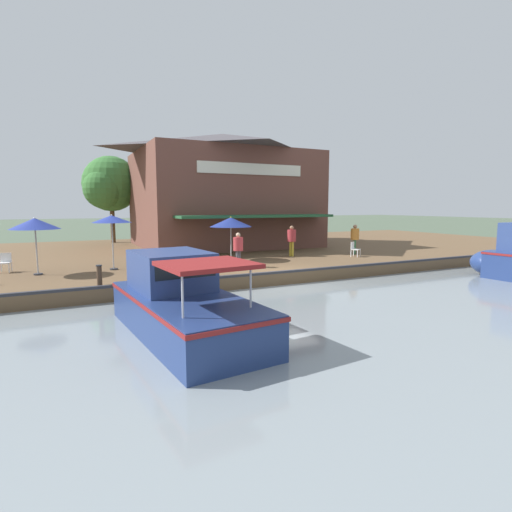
{
  "coord_description": "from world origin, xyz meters",
  "views": [
    {
      "loc": [
        14.88,
        -8.75,
        3.52
      ],
      "look_at": [
        -1.0,
        -0.9,
        1.3
      ],
      "focal_mm": 28.0,
      "sensor_mm": 36.0,
      "label": 1
    }
  ],
  "objects_px": {
    "person_at_quay_edge": "(355,235)",
    "tree_upstream_bank": "(109,185)",
    "cafe_chair_facing_river": "(5,262)",
    "cafe_chair_mid_patio": "(354,248)",
    "person_near_entrance": "(292,237)",
    "patio_umbrella_mid_patio_left": "(231,222)",
    "patio_umbrella_by_entrance": "(35,224)",
    "motorboat_nearest_quay": "(176,301)",
    "person_mid_patio": "(238,246)",
    "patio_umbrella_back_row": "(112,219)",
    "waterfront_restaurant": "(223,190)",
    "mooring_post": "(99,276)"
  },
  "relations": [
    {
      "from": "cafe_chair_facing_river",
      "to": "cafe_chair_mid_patio",
      "type": "height_order",
      "value": "same"
    },
    {
      "from": "cafe_chair_facing_river",
      "to": "cafe_chair_mid_patio",
      "type": "bearing_deg",
      "value": 81.87
    },
    {
      "from": "cafe_chair_facing_river",
      "to": "person_near_entrance",
      "type": "relative_size",
      "value": 0.48
    },
    {
      "from": "patio_umbrella_by_entrance",
      "to": "person_near_entrance",
      "type": "xyz_separation_m",
      "value": [
        -0.7,
        13.06,
        -1.05
      ]
    },
    {
      "from": "patio_umbrella_mid_patio_left",
      "to": "person_mid_patio",
      "type": "bearing_deg",
      "value": -14.76
    },
    {
      "from": "person_near_entrance",
      "to": "motorboat_nearest_quay",
      "type": "height_order",
      "value": "person_near_entrance"
    },
    {
      "from": "mooring_post",
      "to": "cafe_chair_facing_river",
      "type": "bearing_deg",
      "value": -147.46
    },
    {
      "from": "waterfront_restaurant",
      "to": "motorboat_nearest_quay",
      "type": "xyz_separation_m",
      "value": [
        17.22,
        -8.28,
        -3.89
      ]
    },
    {
      "from": "patio_umbrella_mid_patio_left",
      "to": "patio_umbrella_by_entrance",
      "type": "xyz_separation_m",
      "value": [
        0.62,
        -9.19,
        0.12
      ]
    },
    {
      "from": "motorboat_nearest_quay",
      "to": "mooring_post",
      "type": "height_order",
      "value": "motorboat_nearest_quay"
    },
    {
      "from": "cafe_chair_mid_patio",
      "to": "cafe_chair_facing_river",
      "type": "bearing_deg",
      "value": -98.13
    },
    {
      "from": "patio_umbrella_mid_patio_left",
      "to": "person_near_entrance",
      "type": "xyz_separation_m",
      "value": [
        -0.07,
        3.87,
        -0.93
      ]
    },
    {
      "from": "patio_umbrella_back_row",
      "to": "waterfront_restaurant",
      "type": "bearing_deg",
      "value": 134.68
    },
    {
      "from": "patio_umbrella_mid_patio_left",
      "to": "person_at_quay_edge",
      "type": "xyz_separation_m",
      "value": [
        0.65,
        7.95,
        -0.92
      ]
    },
    {
      "from": "patio_umbrella_mid_patio_left",
      "to": "patio_umbrella_by_entrance",
      "type": "bearing_deg",
      "value": -86.14
    },
    {
      "from": "person_at_quay_edge",
      "to": "tree_upstream_bank",
      "type": "xyz_separation_m",
      "value": [
        -14.53,
        -12.51,
        3.42
      ]
    },
    {
      "from": "patio_umbrella_mid_patio_left",
      "to": "mooring_post",
      "type": "relative_size",
      "value": 2.89
    },
    {
      "from": "person_near_entrance",
      "to": "motorboat_nearest_quay",
      "type": "xyz_separation_m",
      "value": [
        9.02,
        -9.31,
        -0.88
      ]
    },
    {
      "from": "person_near_entrance",
      "to": "person_mid_patio",
      "type": "distance_m",
      "value": 5.16
    },
    {
      "from": "patio_umbrella_by_entrance",
      "to": "person_mid_patio",
      "type": "height_order",
      "value": "patio_umbrella_by_entrance"
    },
    {
      "from": "cafe_chair_mid_patio",
      "to": "motorboat_nearest_quay",
      "type": "height_order",
      "value": "motorboat_nearest_quay"
    },
    {
      "from": "patio_umbrella_by_entrance",
      "to": "motorboat_nearest_quay",
      "type": "bearing_deg",
      "value": 24.29
    },
    {
      "from": "mooring_post",
      "to": "waterfront_restaurant",
      "type": "bearing_deg",
      "value": 142.41
    },
    {
      "from": "cafe_chair_facing_river",
      "to": "cafe_chair_mid_patio",
      "type": "relative_size",
      "value": 1.0
    },
    {
      "from": "waterfront_restaurant",
      "to": "cafe_chair_mid_patio",
      "type": "relative_size",
      "value": 14.84
    },
    {
      "from": "person_at_quay_edge",
      "to": "motorboat_nearest_quay",
      "type": "xyz_separation_m",
      "value": [
        8.29,
        -13.39,
        -0.89
      ]
    },
    {
      "from": "person_near_entrance",
      "to": "tree_upstream_bank",
      "type": "distance_m",
      "value": 16.53
    },
    {
      "from": "patio_umbrella_mid_patio_left",
      "to": "person_mid_patio",
      "type": "distance_m",
      "value": 2.71
    },
    {
      "from": "patio_umbrella_by_entrance",
      "to": "person_mid_patio",
      "type": "xyz_separation_m",
      "value": [
        1.81,
        8.55,
        -1.15
      ]
    },
    {
      "from": "waterfront_restaurant",
      "to": "patio_umbrella_by_entrance",
      "type": "distance_m",
      "value": 15.1
    },
    {
      "from": "person_near_entrance",
      "to": "motorboat_nearest_quay",
      "type": "bearing_deg",
      "value": -45.91
    },
    {
      "from": "mooring_post",
      "to": "person_mid_patio",
      "type": "bearing_deg",
      "value": 108.63
    },
    {
      "from": "cafe_chair_mid_patio",
      "to": "person_near_entrance",
      "type": "bearing_deg",
      "value": -119.48
    },
    {
      "from": "patio_umbrella_mid_patio_left",
      "to": "cafe_chair_mid_patio",
      "type": "distance_m",
      "value": 7.42
    },
    {
      "from": "patio_umbrella_by_entrance",
      "to": "person_near_entrance",
      "type": "height_order",
      "value": "patio_umbrella_by_entrance"
    },
    {
      "from": "patio_umbrella_mid_patio_left",
      "to": "person_mid_patio",
      "type": "xyz_separation_m",
      "value": [
        2.43,
        -0.64,
        -1.03
      ]
    },
    {
      "from": "cafe_chair_mid_patio",
      "to": "person_mid_patio",
      "type": "relative_size",
      "value": 0.51
    },
    {
      "from": "waterfront_restaurant",
      "to": "person_mid_patio",
      "type": "relative_size",
      "value": 7.6
    },
    {
      "from": "person_near_entrance",
      "to": "mooring_post",
      "type": "bearing_deg",
      "value": -66.89
    },
    {
      "from": "patio_umbrella_back_row",
      "to": "person_mid_patio",
      "type": "height_order",
      "value": "patio_umbrella_back_row"
    },
    {
      "from": "patio_umbrella_back_row",
      "to": "person_mid_patio",
      "type": "distance_m",
      "value": 5.92
    },
    {
      "from": "cafe_chair_mid_patio",
      "to": "motorboat_nearest_quay",
      "type": "xyz_separation_m",
      "value": [
        7.22,
        -12.48,
        -0.22
      ]
    },
    {
      "from": "patio_umbrella_mid_patio_left",
      "to": "mooring_post",
      "type": "bearing_deg",
      "value": -56.99
    },
    {
      "from": "patio_umbrella_mid_patio_left",
      "to": "person_at_quay_edge",
      "type": "height_order",
      "value": "patio_umbrella_mid_patio_left"
    },
    {
      "from": "motorboat_nearest_quay",
      "to": "person_mid_patio",
      "type": "bearing_deg",
      "value": 143.62
    },
    {
      "from": "person_at_quay_edge",
      "to": "person_mid_patio",
      "type": "bearing_deg",
      "value": -78.33
    },
    {
      "from": "person_near_entrance",
      "to": "person_at_quay_edge",
      "type": "height_order",
      "value": "person_at_quay_edge"
    },
    {
      "from": "tree_upstream_bank",
      "to": "motorboat_nearest_quay",
      "type": "bearing_deg",
      "value": -2.2
    },
    {
      "from": "person_mid_patio",
      "to": "mooring_post",
      "type": "height_order",
      "value": "person_mid_patio"
    },
    {
      "from": "patio_umbrella_back_row",
      "to": "person_near_entrance",
      "type": "distance_m",
      "value": 10.07
    }
  ]
}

